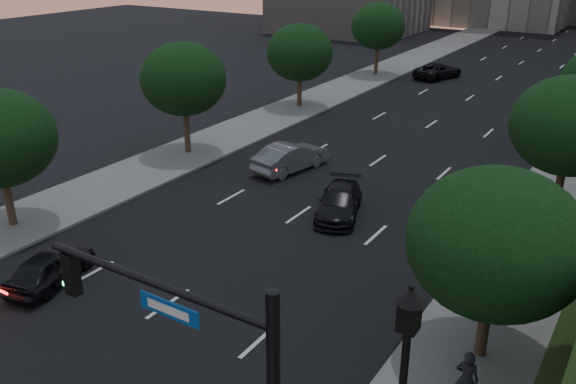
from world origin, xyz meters
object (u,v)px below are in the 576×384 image
Objects in this scene: sedan_near_left at (50,267)px; sedan_mid_left at (291,157)px; pedestrian_b at (496,294)px; pedestrian_c at (533,276)px; sedan_far_left at (438,71)px; pedestrian_a at (467,379)px; sedan_near_right at (339,202)px; sedan_far_right at (555,109)px.

sedan_mid_left is (1.23, 15.16, 0.11)m from sedan_near_left.
pedestrian_b is 2.00m from pedestrian_c.
pedestrian_b is at bearing 159.09° from sedan_mid_left.
pedestrian_a is at bearing 128.04° from sedan_far_left.
sedan_near_right is (6.36, 11.26, -0.01)m from sedan_near_left.
sedan_near_left reaches higher than sedan_near_right.
sedan_near_right is (5.14, -3.90, -0.13)m from sedan_mid_left.
pedestrian_c reaches higher than sedan_near_right.
pedestrian_a reaches higher than pedestrian_b.
pedestrian_c reaches higher than sedan_far_right.
sedan_near_right is 9.75m from pedestrian_b.
sedan_far_left is 38.19m from pedestrian_c.
pedestrian_c is at bearing -97.41° from pedestrian_a.
sedan_mid_left is 28.00m from sedan_far_left.
sedan_mid_left is 2.80× the size of pedestrian_b.
pedestrian_a reaches higher than sedan_far_right.
sedan_mid_left reaches higher than sedan_near_right.
sedan_mid_left is 0.93× the size of sedan_far_left.
pedestrian_a is at bearing -77.69° from sedan_far_right.
sedan_near_right is 2.49× the size of pedestrian_c.
sedan_near_right is at bearing -51.42° from pedestrian_a.
sedan_near_left is at bearing 107.75° from sedan_far_left.
sedan_far_left reaches higher than sedan_near_left.
pedestrian_c is (0.79, 1.83, 0.06)m from pedestrian_b.
pedestrian_a is 0.96× the size of pedestrian_c.
sedan_far_right is (5.40, 23.18, 0.08)m from sedan_near_right.
pedestrian_c reaches higher than sedan_far_left.
sedan_near_right is at bearing -97.02° from sedan_far_right.
sedan_mid_left is 2.72× the size of pedestrian_a.
sedan_mid_left is 1.05× the size of sedan_near_right.
sedan_near_left is 43.13m from sedan_far_left.
sedan_mid_left reaches higher than sedan_far_left.
pedestrian_b is at bearing 70.60° from pedestrian_c.
pedestrian_c reaches higher than sedan_mid_left.
pedestrian_b is at bearing -170.33° from sedan_near_left.
pedestrian_b is (14.94, -36.63, 0.29)m from sedan_far_left.
pedestrian_c is (15.66, 8.33, 0.39)m from sedan_near_left.
sedan_far_left is at bearing -61.76° from pedestrian_c.
sedan_near_right is 2.58× the size of pedestrian_a.
pedestrian_c is at bearing 166.18° from sedan_mid_left.
sedan_near_left is at bearing 1.74° from pedestrian_a.
sedan_far_right reaches higher than sedan_near_left.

